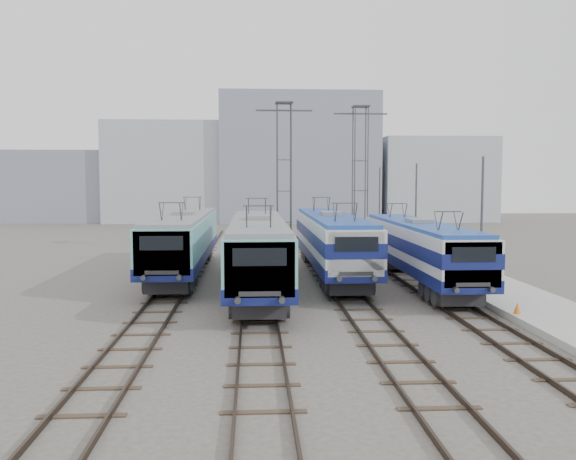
# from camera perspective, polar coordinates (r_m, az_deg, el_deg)

# --- Properties ---
(ground) EXTENTS (160.00, 160.00, 0.00)m
(ground) POSITION_cam_1_polar(r_m,az_deg,el_deg) (27.65, 1.97, -7.55)
(ground) COLOR #514C47
(platform) EXTENTS (4.00, 70.00, 0.30)m
(platform) POSITION_cam_1_polar(r_m,az_deg,el_deg) (37.57, 16.54, -4.26)
(platform) COLOR #9E9E99
(platform) RESTS_ON ground
(locomotive_far_left) EXTENTS (2.92, 18.44, 3.47)m
(locomotive_far_left) POSITION_cam_1_polar(r_m,az_deg,el_deg) (37.80, -9.74, -0.81)
(locomotive_far_left) COLOR #101856
(locomotive_far_left) RESTS_ON ground
(locomotive_center_left) EXTENTS (2.95, 18.67, 3.51)m
(locomotive_center_left) POSITION_cam_1_polar(r_m,az_deg,el_deg) (32.00, -2.84, -1.68)
(locomotive_center_left) COLOR #101856
(locomotive_center_left) RESTS_ON ground
(locomotive_center_right) EXTENTS (2.91, 18.41, 3.46)m
(locomotive_center_right) POSITION_cam_1_polar(r_m,az_deg,el_deg) (37.05, 4.08, -0.78)
(locomotive_center_right) COLOR #101856
(locomotive_center_right) RESTS_ON ground
(locomotive_far_right) EXTENTS (2.72, 17.19, 3.23)m
(locomotive_far_right) POSITION_cam_1_polar(r_m,az_deg,el_deg) (34.73, 12.16, -1.47)
(locomotive_far_right) COLOR #101856
(locomotive_far_right) RESTS_ON ground
(catenary_tower_west) EXTENTS (4.50, 1.20, 12.00)m
(catenary_tower_west) POSITION_cam_1_polar(r_m,az_deg,el_deg) (48.98, -0.37, 5.58)
(catenary_tower_west) COLOR #3F4247
(catenary_tower_west) RESTS_ON ground
(catenary_tower_east) EXTENTS (4.50, 1.20, 12.00)m
(catenary_tower_east) POSITION_cam_1_polar(r_m,az_deg,el_deg) (51.70, 6.76, 5.50)
(catenary_tower_east) COLOR #3F4247
(catenary_tower_east) RESTS_ON ground
(mast_front) EXTENTS (0.12, 0.12, 7.00)m
(mast_front) POSITION_cam_1_polar(r_m,az_deg,el_deg) (31.05, 17.65, 0.11)
(mast_front) COLOR #3F4247
(mast_front) RESTS_ON ground
(mast_mid) EXTENTS (0.12, 0.12, 7.00)m
(mast_mid) POSITION_cam_1_polar(r_m,az_deg,el_deg) (42.45, 11.87, 1.38)
(mast_mid) COLOR #3F4247
(mast_mid) RESTS_ON ground
(mast_rear) EXTENTS (0.12, 0.12, 7.00)m
(mast_rear) POSITION_cam_1_polar(r_m,az_deg,el_deg) (54.11, 8.55, 2.11)
(mast_rear) COLOR #3F4247
(mast_rear) RESTS_ON ground
(safety_cone) EXTENTS (0.31, 0.31, 0.49)m
(safety_cone) POSITION_cam_1_polar(r_m,az_deg,el_deg) (27.30, 20.67, -6.84)
(safety_cone) COLOR orange
(safety_cone) RESTS_ON platform
(building_west) EXTENTS (18.00, 12.00, 14.00)m
(building_west) POSITION_cam_1_polar(r_m,az_deg,el_deg) (89.66, -10.70, 5.30)
(building_west) COLOR #A2ABB4
(building_west) RESTS_ON ground
(building_center) EXTENTS (22.00, 14.00, 18.00)m
(building_center) POSITION_cam_1_polar(r_m,az_deg,el_deg) (89.20, 0.90, 6.66)
(building_center) COLOR gray
(building_center) RESTS_ON ground
(building_east) EXTENTS (16.00, 12.00, 12.00)m
(building_east) POSITION_cam_1_polar(r_m,az_deg,el_deg) (92.77, 13.36, 4.61)
(building_east) COLOR #A2ABB4
(building_east) RESTS_ON ground
(building_far_west) EXTENTS (14.00, 10.00, 10.00)m
(building_far_west) POSITION_cam_1_polar(r_m,az_deg,el_deg) (93.07, -20.52, 3.82)
(building_far_west) COLOR gray
(building_far_west) RESTS_ON ground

